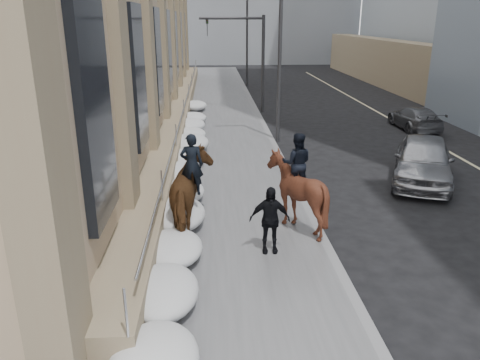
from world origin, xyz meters
The scene contains 13 objects.
ground centered at (0.00, 0.00, 0.00)m, with size 140.00×140.00×0.00m, color black.
sidewalk centered at (0.00, 10.00, 0.06)m, with size 5.00×80.00×0.12m, color #4F4F51.
curb centered at (2.62, 10.00, 0.06)m, with size 0.24×80.00×0.12m, color slate.
lane_line centered at (10.50, 10.00, 0.01)m, with size 0.15×70.00×0.01m, color #BFB78C.
streetlight_mid centered at (2.74, 14.00, 4.58)m, with size 1.71×0.24×8.00m.
streetlight_far centered at (2.74, 34.00, 4.58)m, with size 1.71×0.24×8.00m.
traffic_signal centered at (2.07, 22.00, 4.00)m, with size 4.10×0.22×6.00m.
snow_bank centered at (-1.42, 8.11, 0.47)m, with size 1.70×18.10×0.76m.
mounted_horse_left centered at (-0.93, 3.65, 1.28)m, with size 1.20×2.64×2.77m.
mounted_horse_right centered at (1.96, 3.72, 1.28)m, with size 2.01×2.19×2.73m.
pedestrian centered at (1.04, 2.28, 1.00)m, with size 1.03×0.43×1.75m, color black.
car_silver centered at (7.43, 7.65, 0.85)m, with size 2.01×5.00×1.70m, color #919298.
car_grey centered at (10.76, 16.16, 0.63)m, with size 1.76×4.34×1.26m, color #525359.
Camera 1 is at (-0.38, -8.45, 5.80)m, focal length 35.00 mm.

